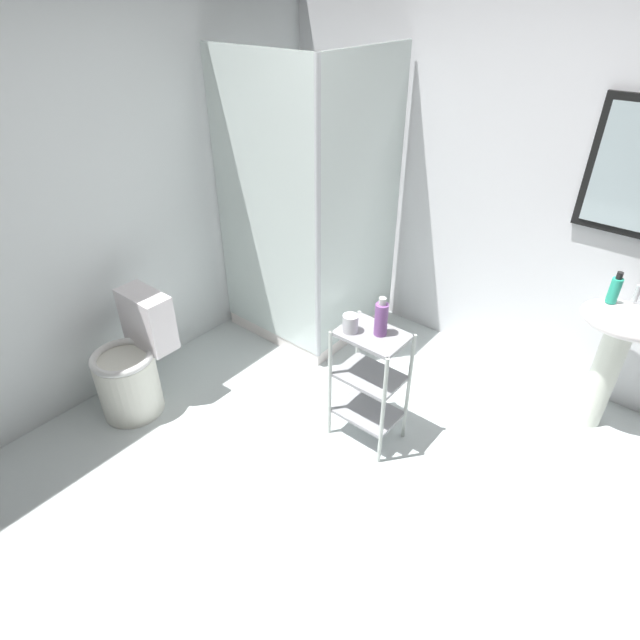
{
  "coord_description": "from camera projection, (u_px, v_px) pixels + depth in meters",
  "views": [
    {
      "loc": [
        1.0,
        -1.37,
        2.3
      ],
      "look_at": [
        -0.5,
        0.45,
        0.75
      ],
      "focal_mm": 29.09,
      "sensor_mm": 36.0,
      "label": 1
    }
  ],
  "objects": [
    {
      "name": "rinse_cup",
      "position": [
        350.0,
        323.0,
        2.72
      ],
      "size": [
        0.08,
        0.08,
        0.1
      ],
      "primitive_type": "cylinder",
      "color": "silver",
      "rests_on": "storage_cart"
    },
    {
      "name": "toilet",
      "position": [
        133.0,
        366.0,
        3.18
      ],
      "size": [
        0.37,
        0.49,
        0.76
      ],
      "color": "white",
      "rests_on": "ground_plane"
    },
    {
      "name": "shower_stall",
      "position": [
        312.0,
        275.0,
        3.85
      ],
      "size": [
        0.92,
        0.92,
        2.0
      ],
      "color": "white",
      "rests_on": "ground_plane"
    },
    {
      "name": "storage_cart",
      "position": [
        370.0,
        378.0,
        2.9
      ],
      "size": [
        0.38,
        0.28,
        0.74
      ],
      "color": "silver",
      "rests_on": "ground_plane"
    },
    {
      "name": "wall_back",
      "position": [
        528.0,
        184.0,
        3.18
      ],
      "size": [
        4.2,
        0.14,
        2.5
      ],
      "color": "white",
      "rests_on": "ground_plane"
    },
    {
      "name": "pedestal_sink",
      "position": [
        615.0,
        344.0,
        2.92
      ],
      "size": [
        0.46,
        0.37,
        0.81
      ],
      "color": "white",
      "rests_on": "ground_plane"
    },
    {
      "name": "wall_left",
      "position": [
        88.0,
        199.0,
        2.97
      ],
      "size": [
        0.1,
        4.2,
        2.5
      ],
      "primitive_type": "cube",
      "color": "white",
      "rests_on": "ground_plane"
    },
    {
      "name": "hand_soap_bottle",
      "position": [
        615.0,
        289.0,
        2.82
      ],
      "size": [
        0.06,
        0.06,
        0.18
      ],
      "color": "#2DBC99",
      "rests_on": "pedestal_sink"
    },
    {
      "name": "conditioner_bottle_purple",
      "position": [
        381.0,
        318.0,
        2.68
      ],
      "size": [
        0.07,
        0.07,
        0.22
      ],
      "color": "#8E54A3",
      "rests_on": "storage_cart"
    },
    {
      "name": "ground_plane",
      "position": [
        339.0,
        513.0,
        2.68
      ],
      "size": [
        4.2,
        4.2,
        0.02
      ],
      "primitive_type": "cube",
      "color": "silver"
    },
    {
      "name": "sink_faucet",
      "position": [
        637.0,
        293.0,
        2.85
      ],
      "size": [
        0.03,
        0.03,
        0.1
      ],
      "primitive_type": "cylinder",
      "color": "silver",
      "rests_on": "pedestal_sink"
    }
  ]
}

